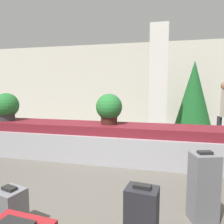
{
  "coord_description": "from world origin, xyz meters",
  "views": [
    {
      "loc": [
        1.02,
        -2.44,
        1.47
      ],
      "look_at": [
        0.0,
        1.76,
        0.97
      ],
      "focal_mm": 35.0,
      "sensor_mm": 36.0,
      "label": 1
    }
  ],
  "objects": [
    {
      "name": "suitcase_1",
      "position": [
        -0.47,
        -0.66,
        0.22
      ],
      "size": [
        0.32,
        0.3,
        0.47
      ],
      "rotation": [
        0.0,
        0.0,
        -0.26
      ],
      "color": "slate",
      "rests_on": "ground_plane"
    },
    {
      "name": "back_wall",
      "position": [
        0.0,
        6.42,
        1.6
      ],
      "size": [
        18.0,
        0.06,
        3.2
      ],
      "color": "beige",
      "rests_on": "ground_plane"
    },
    {
      "name": "potted_plant_1",
      "position": [
        -2.41,
        1.71,
        1.03
      ],
      "size": [
        0.54,
        0.54,
        0.62
      ],
      "color": "#2D2D2D",
      "rests_on": "carousel"
    },
    {
      "name": "carousel",
      "position": [
        0.0,
        1.76,
        0.34
      ],
      "size": [
        6.43,
        0.91,
        0.72
      ],
      "color": "#9E9EA3",
      "rests_on": "ground_plane"
    },
    {
      "name": "suitcase_0",
      "position": [
        1.45,
        -0.02,
        0.38
      ],
      "size": [
        0.33,
        0.31,
        0.79
      ],
      "rotation": [
        0.0,
        0.0,
        0.31
      ],
      "color": "slate",
      "rests_on": "ground_plane"
    },
    {
      "name": "decorated_tree",
      "position": [
        1.96,
        5.33,
        1.26
      ],
      "size": [
        1.17,
        1.17,
        2.34
      ],
      "color": "#4C331E",
      "rests_on": "ground_plane"
    },
    {
      "name": "potted_plant_0",
      "position": [
        -0.06,
        1.78,
        1.03
      ],
      "size": [
        0.53,
        0.53,
        0.61
      ],
      "color": "#381914",
      "rests_on": "carousel"
    },
    {
      "name": "ground_plane",
      "position": [
        0.0,
        0.0,
        0.0
      ],
      "size": [
        18.0,
        18.0,
        0.0
      ],
      "primitive_type": "plane",
      "color": "#59544C"
    },
    {
      "name": "pillar",
      "position": [
        0.83,
        4.01,
        1.6
      ],
      "size": [
        0.5,
        0.5,
        3.2
      ],
      "color": "silver",
      "rests_on": "ground_plane"
    }
  ]
}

